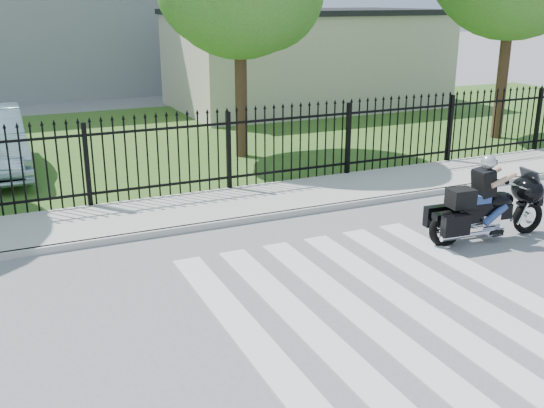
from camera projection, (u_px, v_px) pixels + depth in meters
name	position (u px, v px, depth m)	size (l,w,h in m)	color
ground	(382.00, 306.00, 8.88)	(120.00, 120.00, 0.00)	slate
crosswalk	(382.00, 306.00, 8.87)	(5.00, 5.50, 0.01)	silver
sidewalk	(247.00, 203.00, 13.19)	(40.00, 2.00, 0.12)	#ADAAA3
curb	(266.00, 217.00, 12.32)	(40.00, 0.12, 0.12)	#ADAAA3
grass_strip	(159.00, 140.00, 19.27)	(40.00, 12.00, 0.02)	#325C1F
iron_fence	(229.00, 153.00, 13.79)	(26.00, 0.04, 1.80)	black
building_low	(305.00, 61.00, 24.95)	(10.00, 6.00, 3.50)	#B8B199
building_low_roof	(306.00, 12.00, 24.38)	(10.20, 6.20, 0.20)	black
motorcycle_rider	(486.00, 205.00, 11.16)	(2.40, 0.85, 1.58)	black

